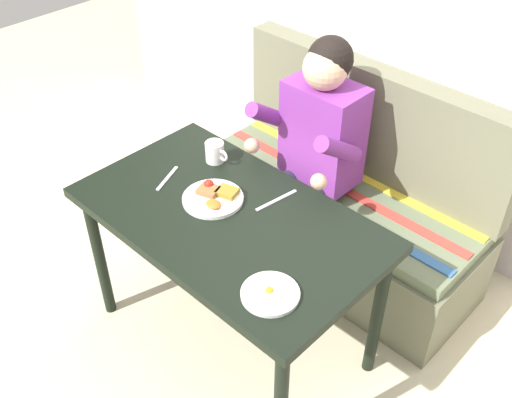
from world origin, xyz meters
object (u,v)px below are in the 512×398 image
(plate_breakfast, at_px, (213,197))
(knife, at_px, (277,200))
(person, at_px, (313,143))
(table, at_px, (229,231))
(coffee_mug, at_px, (215,152))
(plate_eggs, at_px, (270,293))
(fork, at_px, (167,178))
(couch, at_px, (342,204))

(plate_breakfast, relative_size, knife, 1.21)
(person, distance_m, plate_breakfast, 0.57)
(table, distance_m, coffee_mug, 0.39)
(person, height_order, knife, person)
(person, relative_size, plate_eggs, 6.16)
(plate_eggs, bearing_deg, fork, 166.61)
(person, height_order, plate_breakfast, person)
(person, height_order, coffee_mug, person)
(table, bearing_deg, coffee_mug, 144.82)
(person, height_order, plate_eggs, person)
(table, bearing_deg, couch, 90.00)
(plate_eggs, height_order, fork, plate_eggs)
(knife, bearing_deg, plate_breakfast, -129.42)
(fork, height_order, knife, same)
(person, bearing_deg, table, -82.75)
(coffee_mug, bearing_deg, table, -35.18)
(fork, bearing_deg, coffee_mug, 55.05)
(coffee_mug, bearing_deg, knife, -3.14)
(plate_breakfast, xyz_separation_m, coffee_mug, (-0.19, 0.19, 0.03))
(person, height_order, fork, person)
(table, relative_size, person, 0.99)
(person, relative_size, coffee_mug, 10.27)
(table, bearing_deg, plate_breakfast, 168.22)
(fork, relative_size, knife, 0.85)
(table, distance_m, couch, 0.83)
(couch, bearing_deg, coffee_mug, -118.20)
(plate_eggs, relative_size, fork, 1.16)
(couch, bearing_deg, plate_eggs, -67.70)
(couch, relative_size, plate_breakfast, 5.97)
(fork, bearing_deg, knife, 3.39)
(coffee_mug, xyz_separation_m, fork, (-0.05, -0.23, -0.04))
(plate_breakfast, bearing_deg, knife, 42.24)
(table, xyz_separation_m, plate_eggs, (0.39, -0.19, 0.09))
(coffee_mug, xyz_separation_m, knife, (0.37, -0.02, -0.04))
(fork, bearing_deg, plate_breakfast, -13.38)
(coffee_mug, bearing_deg, plate_eggs, -30.20)
(plate_eggs, bearing_deg, table, 153.95)
(plate_eggs, height_order, knife, plate_eggs)
(couch, bearing_deg, knife, -82.65)
(fork, xyz_separation_m, knife, (0.42, 0.20, 0.00))
(plate_eggs, bearing_deg, person, 120.87)
(couch, relative_size, fork, 8.47)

